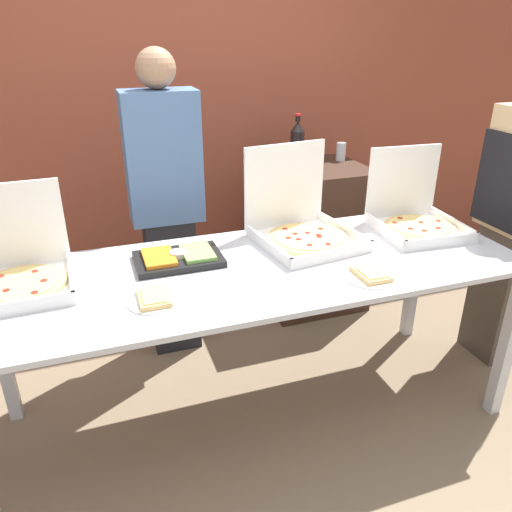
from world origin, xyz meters
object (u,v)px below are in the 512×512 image
(soda_bottle, at_px, (297,143))
(pizza_box_far_left, at_px, (302,225))
(paper_plate_front_center, at_px, (154,299))
(paper_plate_front_left, at_px, (371,275))
(soda_can_silver, at_px, (341,151))
(pizza_box_far_right, at_px, (415,216))
(veggie_tray, at_px, (178,258))
(person_guest_plaid, at_px, (167,206))
(pizza_box_near_right, at_px, (20,270))

(soda_bottle, bearing_deg, pizza_box_far_left, -111.66)
(paper_plate_front_center, height_order, paper_plate_front_left, same)
(soda_can_silver, bearing_deg, pizza_box_far_left, -127.38)
(paper_plate_front_center, xyz_separation_m, soda_bottle, (1.16, 1.27, 0.28))
(pizza_box_far_right, height_order, paper_plate_front_center, pizza_box_far_right)
(soda_can_silver, bearing_deg, paper_plate_front_left, -112.52)
(pizza_box_far_right, distance_m, paper_plate_front_left, 0.66)
(veggie_tray, xyz_separation_m, soda_bottle, (0.99, 0.95, 0.27))
(paper_plate_front_center, bearing_deg, pizza_box_far_left, 25.60)
(pizza_box_far_right, distance_m, person_guest_plaid, 1.36)
(pizza_box_near_right, height_order, soda_bottle, soda_bottle)
(pizza_box_far_right, xyz_separation_m, soda_can_silver, (0.06, 0.97, 0.13))
(veggie_tray, height_order, soda_can_silver, soda_can_silver)
(pizza_box_near_right, distance_m, person_guest_plaid, 0.96)
(veggie_tray, bearing_deg, soda_bottle, 43.67)
(pizza_box_far_left, relative_size, soda_bottle, 1.59)
(pizza_box_near_right, relative_size, paper_plate_front_center, 1.97)
(paper_plate_front_left, relative_size, soda_can_silver, 1.90)
(person_guest_plaid, bearing_deg, pizza_box_far_right, 152.72)
(paper_plate_front_center, relative_size, soda_bottle, 0.66)
(pizza_box_far_left, relative_size, veggie_tray, 1.36)
(pizza_box_near_right, relative_size, person_guest_plaid, 0.25)
(pizza_box_near_right, bearing_deg, pizza_box_far_right, -1.89)
(pizza_box_near_right, relative_size, soda_bottle, 1.30)
(soda_can_silver, height_order, person_guest_plaid, person_guest_plaid)
(pizza_box_far_left, bearing_deg, paper_plate_front_center, -162.05)
(paper_plate_front_center, relative_size, soda_can_silver, 1.77)
(paper_plate_front_left, height_order, soda_bottle, soda_bottle)
(soda_can_silver, bearing_deg, veggie_tray, -144.11)
(pizza_box_far_left, distance_m, paper_plate_front_center, 0.89)
(pizza_box_near_right, bearing_deg, soda_can_silver, 24.00)
(pizza_box_near_right, xyz_separation_m, paper_plate_front_left, (1.42, -0.41, -0.06))
(pizza_box_far_left, xyz_separation_m, soda_can_silver, (0.69, 0.90, 0.12))
(pizza_box_far_right, bearing_deg, person_guest_plaid, 156.55)
(pizza_box_far_left, relative_size, paper_plate_front_center, 2.42)
(paper_plate_front_left, bearing_deg, pizza_box_far_right, 39.23)
(pizza_box_far_left, xyz_separation_m, pizza_box_far_right, (0.63, -0.06, -0.01))
(paper_plate_front_left, xyz_separation_m, person_guest_plaid, (-0.70, 1.04, 0.05))
(paper_plate_front_left, height_order, person_guest_plaid, person_guest_plaid)
(pizza_box_far_left, xyz_separation_m, paper_plate_front_left, (0.12, -0.48, -0.07))
(person_guest_plaid, bearing_deg, pizza_box_near_right, 41.51)
(soda_can_silver, bearing_deg, soda_bottle, -177.55)
(pizza_box_far_left, bearing_deg, paper_plate_front_left, -84.18)
(soda_can_silver, bearing_deg, person_guest_plaid, -164.92)
(pizza_box_far_left, distance_m, pizza_box_near_right, 1.30)
(veggie_tray, distance_m, soda_bottle, 1.40)
(person_guest_plaid, bearing_deg, soda_bottle, -160.65)
(soda_bottle, distance_m, person_guest_plaid, 1.02)
(paper_plate_front_left, xyz_separation_m, soda_can_silver, (0.58, 1.39, 0.19))
(paper_plate_front_center, height_order, veggie_tray, veggie_tray)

